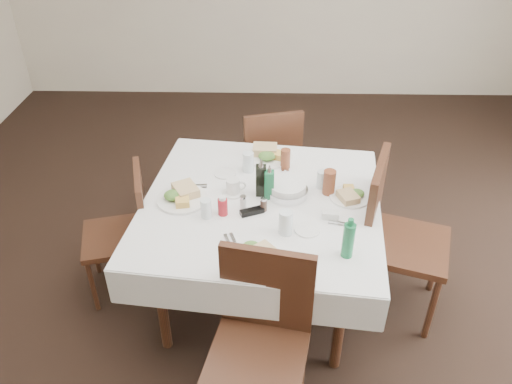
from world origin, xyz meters
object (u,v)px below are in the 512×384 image
(dining_table, at_px, (261,211))
(water_s, at_px, (286,222))
(oil_cruet_dark, at_px, (261,179))
(chair_north, at_px, (269,155))
(chair_west, at_px, (128,226))
(water_e, at_px, (322,179))
(bread_basket, at_px, (287,189))
(chair_east, at_px, (391,229))
(water_n, at_px, (248,162))
(ketchup_bottle, at_px, (223,206))
(coffee_mug, at_px, (233,187))
(water_w, at_px, (206,208))
(green_bottle, at_px, (348,240))
(oil_cruet_green, at_px, (269,184))
(chair_south, at_px, (262,331))

(dining_table, height_order, water_s, water_s)
(oil_cruet_dark, bearing_deg, chair_north, 86.47)
(chair_west, bearing_deg, water_e, 3.46)
(water_e, xyz_separation_m, oil_cruet_dark, (-0.37, -0.08, 0.05))
(oil_cruet_dark, bearing_deg, chair_west, 179.47)
(dining_table, height_order, bread_basket, bread_basket)
(chair_east, xyz_separation_m, water_n, (-0.87, 0.37, 0.24))
(water_s, xyz_separation_m, ketchup_bottle, (-0.35, 0.16, -0.01))
(bread_basket, bearing_deg, dining_table, -156.30)
(dining_table, height_order, chair_west, chair_west)
(chair_north, relative_size, water_s, 6.68)
(dining_table, bearing_deg, coffee_mug, 155.74)
(chair_west, relative_size, water_w, 7.70)
(chair_north, relative_size, green_bottle, 4.01)
(chair_north, bearing_deg, chair_east, -53.11)
(water_n, distance_m, water_e, 0.49)
(water_e, bearing_deg, water_w, -155.10)
(water_n, relative_size, water_s, 0.95)
(oil_cruet_green, xyz_separation_m, green_bottle, (0.39, -0.50, 0.00))
(chair_west, distance_m, water_n, 0.86)
(dining_table, height_order, water_e, water_e)
(dining_table, height_order, ketchup_bottle, ketchup_bottle)
(chair_north, xyz_separation_m, water_e, (0.31, -0.79, 0.29))
(chair_north, bearing_deg, oil_cruet_dark, -93.53)
(oil_cruet_green, bearing_deg, water_s, -74.86)
(water_n, xyz_separation_m, water_e, (0.45, -0.18, -0.01))
(dining_table, height_order, water_w, water_w)
(dining_table, relative_size, ketchup_bottle, 12.82)
(water_n, relative_size, water_w, 1.15)
(chair_south, height_order, water_s, chair_south)
(chair_south, distance_m, water_w, 0.75)
(dining_table, bearing_deg, chair_north, 86.90)
(chair_west, relative_size, water_n, 6.69)
(chair_west, relative_size, oil_cruet_green, 3.83)
(chair_west, bearing_deg, water_n, 18.70)
(oil_cruet_green, bearing_deg, chair_east, -5.57)
(water_n, bearing_deg, green_bottle, -56.54)
(chair_north, relative_size, water_n, 7.06)
(chair_north, bearing_deg, water_w, -107.89)
(chair_south, height_order, water_w, chair_south)
(water_s, height_order, ketchup_bottle, water_s)
(water_e, bearing_deg, chair_south, -110.50)
(water_e, bearing_deg, chair_north, 111.74)
(water_n, distance_m, ketchup_bottle, 0.48)
(chair_east, bearing_deg, oil_cruet_dark, 172.39)
(chair_north, relative_size, oil_cruet_green, 4.04)
(water_w, bearing_deg, water_s, -16.82)
(chair_north, xyz_separation_m, oil_cruet_green, (-0.00, -0.90, 0.33))
(chair_north, height_order, oil_cruet_green, oil_cruet_green)
(chair_south, bearing_deg, chair_west, 134.83)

